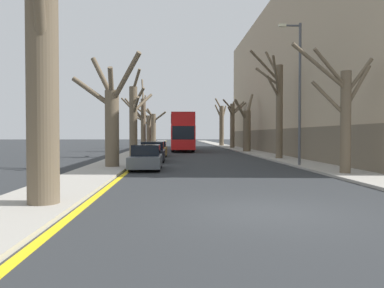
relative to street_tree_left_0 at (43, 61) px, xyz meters
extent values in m
plane|color=#2B2D30|center=(5.78, -0.87, -3.90)|extent=(300.00, 300.00, 0.00)
cube|color=#A39E93|center=(-0.47, 49.13, -3.84)|extent=(2.60, 120.00, 0.12)
cube|color=#A39E93|center=(12.02, 49.13, -3.84)|extent=(2.60, 120.00, 0.12)
cube|color=tan|center=(18.32, 28.78, 3.96)|extent=(10.00, 45.41, 15.73)
cube|color=#6B5E4C|center=(13.30, 28.78, -2.65)|extent=(0.12, 44.50, 2.50)
cube|color=yellow|center=(1.01, 49.13, -3.90)|extent=(0.24, 120.00, 0.01)
cylinder|color=brown|center=(-0.01, 0.00, -0.71)|extent=(0.83, 0.83, 6.40)
cylinder|color=brown|center=(0.12, -0.55, 1.22)|extent=(0.61, 1.42, 2.48)
cylinder|color=brown|center=(-0.11, 11.67, -1.65)|extent=(0.80, 0.80, 4.52)
cylinder|color=brown|center=(0.76, 10.88, 1.18)|extent=(2.07, 1.91, 2.76)
cylinder|color=brown|center=(-1.22, 11.71, 0.50)|extent=(2.39, 0.38, 1.83)
cylinder|color=brown|center=(-0.07, 11.15, 0.98)|extent=(0.38, 1.28, 1.70)
cylinder|color=brown|center=(-0.67, 11.78, 1.36)|extent=(1.41, 0.54, 2.37)
cylinder|color=brown|center=(-0.04, 22.30, -0.86)|extent=(0.69, 0.69, 6.09)
cylinder|color=brown|center=(0.45, 21.90, 1.23)|extent=(1.27, 1.09, 1.66)
cylinder|color=brown|center=(0.67, 23.25, 0.87)|extent=(1.70, 2.17, 1.86)
cylinder|color=brown|center=(0.24, 21.63, 0.48)|extent=(0.84, 1.58, 1.54)
cylinder|color=brown|center=(0.28, 21.85, 2.70)|extent=(0.95, 1.20, 1.83)
cylinder|color=brown|center=(-0.08, 33.22, -0.85)|extent=(0.58, 0.58, 6.10)
cylinder|color=brown|center=(-1.09, 32.99, 0.99)|extent=(2.22, 0.70, 2.51)
cylinder|color=brown|center=(-0.02, 34.14, 1.15)|extent=(0.33, 2.03, 3.31)
cylinder|color=brown|center=(-1.29, 32.95, 0.93)|extent=(2.60, 0.77, 2.73)
cylinder|color=brown|center=(-0.24, 34.31, 3.23)|extent=(0.53, 2.36, 3.05)
cylinder|color=brown|center=(-0.04, 32.34, 0.72)|extent=(0.28, 1.93, 2.04)
cylinder|color=brown|center=(-0.22, 44.26, -1.53)|extent=(0.68, 0.68, 4.74)
cylinder|color=brown|center=(-1.37, 43.67, 1.49)|extent=(2.52, 1.45, 2.12)
cylinder|color=brown|center=(-0.87, 44.57, 1.38)|extent=(1.59, 0.93, 2.96)
cylinder|color=brown|center=(-0.03, 43.72, 0.03)|extent=(0.67, 1.35, 2.27)
cylinder|color=brown|center=(-1.33, 43.90, 0.24)|extent=(2.41, 0.98, 1.56)
cylinder|color=brown|center=(-0.17, 55.44, -1.10)|extent=(0.90, 0.90, 5.60)
cylinder|color=brown|center=(0.92, 55.26, 1.22)|extent=(2.43, 0.71, 1.90)
cylinder|color=brown|center=(-0.65, 54.97, 1.73)|extent=(1.35, 1.34, 1.85)
cylinder|color=brown|center=(-1.26, 55.77, 2.18)|extent=(2.46, 1.01, 2.25)
cylinder|color=brown|center=(11.68, 7.40, -1.40)|extent=(0.50, 0.50, 5.00)
cylinder|color=brown|center=(12.25, 7.29, 0.82)|extent=(1.31, 0.40, 1.77)
cylinder|color=brown|center=(10.20, 6.84, 1.16)|extent=(3.10, 1.30, 2.00)
cylinder|color=brown|center=(10.79, 7.08, 1.15)|extent=(1.95, 0.83, 1.80)
cylinder|color=brown|center=(10.90, 7.52, -0.21)|extent=(1.71, 0.43, 1.76)
cylinder|color=brown|center=(12.18, 7.27, 0.31)|extent=(1.19, 0.46, 2.06)
cylinder|color=brown|center=(11.74, 18.93, -0.19)|extent=(0.54, 0.54, 7.43)
cylinder|color=brown|center=(11.17, 18.62, 1.74)|extent=(1.36, 0.87, 1.82)
cylinder|color=brown|center=(11.28, 19.28, 3.53)|extent=(1.16, 0.95, 2.37)
cylinder|color=brown|center=(10.93, 19.44, 2.66)|extent=(1.82, 1.23, 1.65)
cylinder|color=brown|center=(10.45, 18.26, 3.27)|extent=(2.77, 1.55, 2.26)
cylinder|color=brown|center=(11.27, 18.16, 2.46)|extent=(1.18, 1.78, 3.06)
cylinder|color=brown|center=(11.56, 31.13, -1.58)|extent=(0.84, 0.84, 4.64)
cylinder|color=brown|center=(12.07, 32.20, 1.56)|extent=(1.37, 2.45, 2.51)
cylinder|color=brown|center=(10.80, 30.59, 0.70)|extent=(1.88, 1.45, 2.51)
cylinder|color=brown|center=(11.82, 31.52, 0.78)|extent=(0.91, 1.17, 1.93)
cylinder|color=brown|center=(11.71, 42.53, -0.73)|extent=(0.64, 0.64, 6.35)
cylinder|color=brown|center=(10.97, 41.83, 2.22)|extent=(1.72, 1.64, 1.48)
cylinder|color=brown|center=(13.09, 42.54, 2.48)|extent=(2.92, 0.25, 2.71)
cylinder|color=brown|center=(11.29, 41.67, 1.28)|extent=(1.09, 1.92, 1.30)
cylinder|color=brown|center=(11.92, 43.35, 2.03)|extent=(0.67, 1.86, 1.78)
cylinder|color=brown|center=(12.49, 41.61, 1.66)|extent=(1.82, 2.07, 1.71)
cylinder|color=brown|center=(11.61, 53.75, -0.46)|extent=(0.77, 0.77, 6.89)
cylinder|color=brown|center=(12.03, 54.29, 1.61)|extent=(1.21, 1.42, 2.99)
cylinder|color=brown|center=(11.10, 54.11, 1.94)|extent=(1.36, 1.07, 2.68)
cylinder|color=brown|center=(11.10, 53.98, 3.33)|extent=(1.33, 0.79, 2.08)
cube|color=red|center=(4.44, 34.68, -2.25)|extent=(2.60, 10.89, 2.61)
cube|color=red|center=(4.44, 34.68, -0.28)|extent=(2.55, 10.67, 1.31)
cube|color=#B11515|center=(4.44, 34.68, 0.43)|extent=(2.55, 10.67, 0.12)
cube|color=black|center=(4.44, 34.68, -1.74)|extent=(2.63, 9.59, 1.36)
cube|color=black|center=(4.44, 34.68, -0.22)|extent=(2.63, 9.59, 1.00)
cube|color=black|center=(4.44, 29.26, -1.74)|extent=(2.34, 0.06, 1.43)
cylinder|color=black|center=(3.31, 31.42, -3.35)|extent=(0.30, 1.11, 1.11)
cylinder|color=black|center=(5.57, 31.42, -3.35)|extent=(0.30, 1.11, 1.11)
cylinder|color=black|center=(3.31, 37.73, -3.35)|extent=(0.30, 1.11, 1.11)
cylinder|color=black|center=(5.57, 37.73, -3.35)|extent=(0.30, 1.11, 1.11)
cube|color=#4C5156|center=(1.90, 10.87, -3.42)|extent=(1.71, 4.10, 0.60)
cube|color=black|center=(1.90, 11.12, -2.82)|extent=(1.50, 2.13, 0.60)
cylinder|color=black|center=(1.16, 9.64, -3.58)|extent=(0.20, 0.65, 0.65)
cylinder|color=black|center=(2.64, 9.64, -3.58)|extent=(0.20, 0.65, 0.65)
cylinder|color=black|center=(1.16, 12.10, -3.58)|extent=(0.20, 0.65, 0.65)
cylinder|color=black|center=(2.64, 12.10, -3.58)|extent=(0.20, 0.65, 0.65)
cube|color=black|center=(1.90, 17.16, -3.39)|extent=(1.78, 4.11, 0.66)
cube|color=black|center=(1.90, 17.41, -2.76)|extent=(1.57, 2.14, 0.60)
cylinder|color=black|center=(1.12, 15.93, -3.58)|extent=(0.20, 0.64, 0.64)
cylinder|color=black|center=(2.68, 15.93, -3.58)|extent=(0.20, 0.64, 0.64)
cylinder|color=black|center=(1.12, 18.39, -3.58)|extent=(0.20, 0.64, 0.64)
cylinder|color=black|center=(2.68, 18.39, -3.58)|extent=(0.20, 0.64, 0.64)
cube|color=olive|center=(1.90, 23.73, -3.38)|extent=(1.83, 4.06, 0.69)
cube|color=black|center=(1.90, 23.97, -2.78)|extent=(1.61, 2.11, 0.50)
cylinder|color=black|center=(1.09, 22.51, -3.60)|extent=(0.20, 0.60, 0.60)
cylinder|color=black|center=(2.70, 22.51, -3.60)|extent=(0.20, 0.60, 0.60)
cylinder|color=black|center=(1.09, 24.95, -3.60)|extent=(0.20, 0.60, 0.60)
cylinder|color=black|center=(2.70, 24.95, -3.60)|extent=(0.20, 0.60, 0.60)
cylinder|color=#4C4F54|center=(11.11, 12.29, 0.45)|extent=(0.16, 0.16, 8.70)
cylinder|color=#4C4F54|center=(10.56, 12.29, 4.65)|extent=(1.10, 0.11, 0.11)
cube|color=beige|center=(10.01, 12.29, 4.65)|extent=(0.44, 0.20, 0.16)
camera|label=1|loc=(3.48, -10.13, -1.95)|focal=35.00mm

